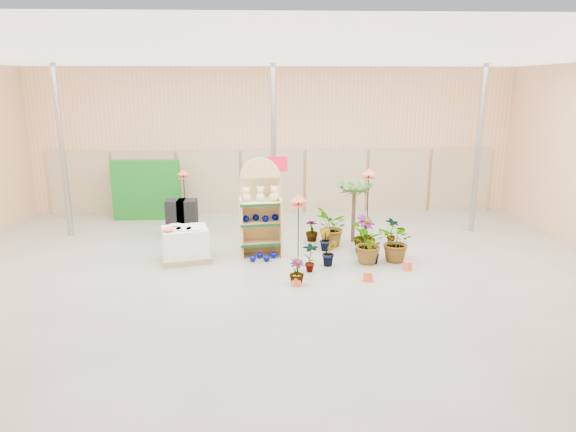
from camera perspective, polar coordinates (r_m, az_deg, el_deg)
name	(u,v)px	position (r m, az deg, el deg)	size (l,w,h in m)	color
room	(275,168)	(11.10, -1.43, 5.31)	(15.20, 12.10, 4.70)	slate
display_shelf	(261,211)	(12.23, -3.07, 0.60)	(1.04, 0.73, 2.31)	tan
teddy_bears	(261,195)	(12.03, -2.98, 2.35)	(0.85, 0.21, 0.35)	beige
gazing_balls_shelf	(261,218)	(12.14, -3.07, -0.23)	(0.85, 0.29, 0.16)	#00066B
gazing_balls_floor	(263,257)	(11.99, -2.77, -4.56)	(0.63, 0.39, 0.15)	#00066B
pallet_stack	(185,244)	(12.10, -11.33, -3.10)	(1.29, 1.16, 0.81)	#9A8660
charcoal_planters	(182,218)	(14.00, -11.69, -0.24)	(0.80, 0.50, 1.00)	black
trellis_stock	(147,190)	(15.97, -15.44, 2.81)	(2.00, 0.30, 1.80)	#125E16
offer_sign	(278,180)	(13.25, -1.13, 3.97)	(0.50, 0.08, 2.20)	gray
bird_table_front	(298,200)	(11.21, 1.16, 1.80)	(0.34, 0.34, 1.65)	black
bird_table_right	(369,174)	(12.81, 8.98, 4.61)	(0.34, 0.34, 1.97)	black
bird_table_back	(183,174)	(14.82, -11.55, 4.63)	(0.34, 0.34, 1.65)	black
palm	(354,187)	(13.12, 7.38, 3.17)	(0.70, 0.70, 1.69)	#483527
potted_plant_0	(310,257)	(11.18, 2.50, -4.54)	(0.36, 0.24, 0.68)	#3D662B
potted_plant_1	(330,252)	(11.57, 4.65, -4.05)	(0.35, 0.28, 0.63)	#3D662B
potted_plant_2	(368,244)	(11.76, 8.92, -3.06)	(0.85, 0.74, 0.95)	#3D662B
potted_plant_3	(365,235)	(12.49, 8.50, -2.07)	(0.52, 0.52, 0.92)	#3D662B
potted_plant_4	(392,230)	(13.33, 11.47, -1.59)	(0.38, 0.26, 0.72)	#3D662B
potted_plant_5	(325,239)	(12.64, 4.09, -2.55)	(0.32, 0.26, 0.58)	#3D662B
potted_plant_6	(332,227)	(12.92, 4.95, -1.23)	(0.90, 0.78, 1.00)	#3D662B
potted_plant_7	(297,272)	(10.49, 0.99, -6.23)	(0.31, 0.31, 0.55)	#3D662B
potted_plant_9	(373,252)	(11.85, 9.41, -3.99)	(0.30, 0.24, 0.54)	#3D662B
potted_plant_10	(398,242)	(12.03, 12.08, -2.80)	(0.86, 0.74, 0.95)	#3D662B
potted_plant_11	(312,230)	(13.37, 2.66, -1.60)	(0.32, 0.32, 0.57)	#3D662B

